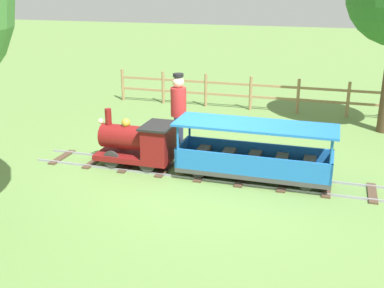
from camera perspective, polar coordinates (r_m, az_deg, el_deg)
ground_plane at (r=8.40m, az=1.80°, el=-3.73°), size 60.00×60.00×0.00m
track at (r=8.41m, az=1.31°, el=-3.57°), size 0.78×6.40×0.04m
locomotive at (r=8.63m, az=-6.36°, el=0.20°), size 0.74×1.44×1.03m
passenger_car at (r=8.09m, az=7.48°, el=-1.61°), size 0.84×2.70×0.97m
conductor_person at (r=9.08m, az=-1.64°, el=4.38°), size 0.30×0.30×1.62m
fence_section at (r=12.65m, az=7.10°, el=6.24°), size 0.08×7.48×0.90m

